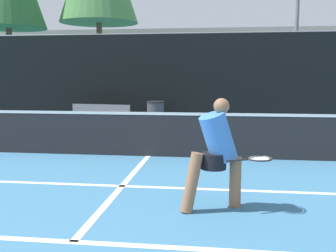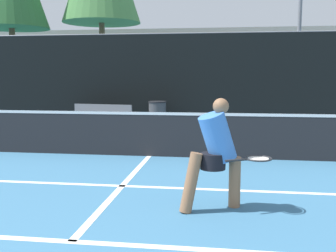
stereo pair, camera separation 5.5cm
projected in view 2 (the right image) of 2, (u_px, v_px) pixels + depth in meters
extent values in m
cube|color=white|center=(72.00, 242.00, 4.09)|extent=(11.00, 0.10, 0.01)
cube|color=white|center=(122.00, 186.00, 6.15)|extent=(8.25, 0.10, 0.01)
cube|color=white|center=(124.00, 184.00, 6.25)|extent=(0.10, 4.40, 0.01)
cube|color=#232326|center=(149.00, 134.00, 8.35)|extent=(11.00, 0.02, 0.95)
cube|color=white|center=(149.00, 113.00, 8.30)|extent=(11.00, 0.03, 0.06)
cube|color=black|center=(172.00, 83.00, 11.97)|extent=(24.00, 0.06, 2.94)
cylinder|color=slate|center=(172.00, 33.00, 11.78)|extent=(24.00, 0.04, 0.04)
cylinder|color=#8C6042|center=(235.00, 182.00, 5.15)|extent=(0.15, 0.15, 0.67)
cylinder|color=#8C6042|center=(191.00, 183.00, 4.94)|extent=(0.34, 0.27, 0.78)
cylinder|color=black|center=(213.00, 161.00, 5.01)|extent=(0.32, 0.32, 0.20)
cylinder|color=#3F7ACC|center=(217.00, 137.00, 4.99)|extent=(0.52, 0.43, 0.73)
sphere|color=#8C6042|center=(221.00, 106.00, 4.95)|extent=(0.20, 0.20, 0.20)
cylinder|color=#262628|center=(236.00, 160.00, 4.83)|extent=(0.28, 0.16, 0.03)
torus|color=#262628|center=(258.00, 158.00, 4.93)|extent=(0.46, 0.46, 0.02)
cylinder|color=beige|center=(258.00, 158.00, 4.93)|extent=(0.35, 0.35, 0.01)
cube|color=slate|center=(100.00, 119.00, 11.53)|extent=(1.88, 0.62, 0.04)
cube|color=slate|center=(103.00, 111.00, 11.67)|extent=(1.83, 0.30, 0.42)
cube|color=#333338|center=(78.00, 126.00, 11.76)|extent=(0.06, 0.32, 0.44)
cube|color=#333338|center=(124.00, 127.00, 11.36)|extent=(0.06, 0.32, 0.44)
cylinder|color=#3F3F42|center=(157.00, 118.00, 11.50)|extent=(0.50, 0.50, 0.93)
cylinder|color=black|center=(157.00, 102.00, 11.44)|extent=(0.53, 0.53, 0.04)
cube|color=maroon|center=(72.00, 110.00, 15.01)|extent=(1.76, 4.26, 0.79)
cube|color=#1E2328|center=(69.00, 93.00, 14.72)|extent=(1.48, 2.56, 0.53)
cylinder|color=black|center=(103.00, 110.00, 16.26)|extent=(0.18, 0.60, 0.60)
cylinder|color=black|center=(79.00, 116.00, 13.58)|extent=(0.18, 0.60, 0.60)
cylinder|color=brown|center=(14.00, 70.00, 18.86)|extent=(0.28, 0.28, 3.92)
cylinder|color=brown|center=(103.00, 67.00, 19.81)|extent=(0.28, 0.28, 4.30)
cube|color=gray|center=(199.00, 66.00, 24.99)|extent=(36.00, 2.40, 4.53)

